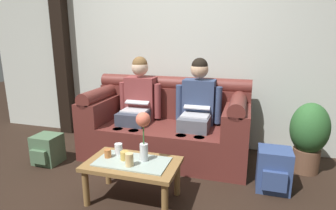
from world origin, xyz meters
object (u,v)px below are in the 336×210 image
Objects in this scene: cup_near_left at (119,149)px; backpack_left at (47,149)px; cup_near_right at (129,160)px; cup_far_center at (125,156)px; person_left at (138,102)px; person_right at (197,106)px; coffee_table at (133,167)px; backpack_right at (274,170)px; cup_far_left at (108,153)px; potted_plant at (309,134)px; flower_vase at (143,129)px; couch at (167,126)px.

cup_near_left reaches higher than backpack_left.
cup_far_center is at bearing 133.32° from cup_near_right.
person_right is at bearing 0.01° from person_left.
backpack_right is at bearing 24.03° from coffee_table.
potted_plant is (1.85, 1.06, 0.01)m from cup_far_left.
cup_far_left is 1.59m from backpack_right.
flower_vase reaches higher than cup_far_left.
couch is at bearing 79.02° from cup_near_left.
cup_far_center is (-0.46, -1.05, -0.23)m from person_right.
cup_near_left is 0.28m from cup_near_right.
backpack_right is (0.86, -0.50, -0.45)m from person_right.
cup_near_right is (0.20, -0.20, 0.01)m from cup_near_left.
couch is 25.31× the size of cup_far_center.
cup_far_center is (-0.09, 0.10, -0.02)m from cup_near_right.
backpack_right is 0.53× the size of potted_plant.
potted_plant is (1.61, 0.01, 0.06)m from couch.
cup_far_center is 1.29m from backpack_left.
backpack_left is (-1.03, 0.41, -0.25)m from cup_far_left.
coffee_table is 10.57× the size of cup_far_center.
coffee_table is 0.13m from cup_far_center.
backpack_right is 2.52m from backpack_left.
flower_vase is (0.48, -1.01, 0.02)m from person_left.
cup_near_left is 1.50m from backpack_right.
cup_near_right is (-0.36, -1.15, -0.22)m from person_right.
cup_near_left is at bearing -120.72° from person_right.
couch is at bearing 90.81° from cup_near_right.
cup_near_right is at bearing -44.68° from cup_near_left.
coffee_table is at bearing 99.83° from cup_near_right.
person_left is 10.70× the size of cup_near_right.
cup_far_center is at bearing -73.91° from person_left.
potted_plant reaches higher than coffee_table.
person_left is at bearing 109.03° from cup_near_right.
potted_plant is (1.99, 0.01, -0.23)m from person_left.
flower_vase is at bearing 11.41° from cup_far_center.
cup_near_left is 0.30× the size of backpack_left.
coffee_table is 1.36m from backpack_right.
backpack_left is 0.44× the size of potted_plant.
flower_vase is at bearing 58.92° from cup_near_right.
person_left is at bearing -179.61° from potted_plant.
person_left is 16.14× the size of cup_far_left.
couch is at bearing 85.82° from cup_far_center.
backpack_left is at bearing 158.61° from cup_near_right.
potted_plant reaches higher than cup_far_left.
person_right is at bearing 72.44° from cup_near_right.
couch is 26.11× the size of cup_far_left.
coffee_table is at bearing -90.00° from couch.
couch reaches higher than cup_far_center.
cup_far_left is at bearing 179.04° from cup_far_center.
cup_near_left is at bearing -151.83° from potted_plant.
backpack_left is (-1.66, -0.64, -0.49)m from person_right.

